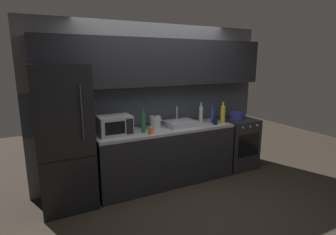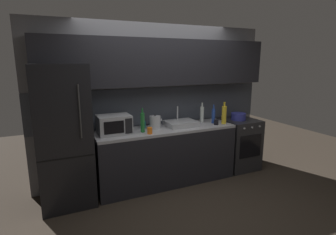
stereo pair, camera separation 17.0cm
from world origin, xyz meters
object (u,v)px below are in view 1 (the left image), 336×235
(kettle, at_px, (155,122))
(mug_dark, at_px, (215,122))
(wine_bottle_clear, at_px, (201,114))
(wine_bottle_green, at_px, (143,122))
(mug_teal, at_px, (143,125))
(cooking_pot, at_px, (236,116))
(microwave, at_px, (115,125))
(wine_bottle_yellow, at_px, (223,114))
(refrigerator, at_px, (64,138))
(oven_range, at_px, (237,143))
(mug_orange, at_px, (151,131))
(wine_bottle_blue, at_px, (212,115))

(kettle, distance_m, mug_dark, 1.02)
(wine_bottle_clear, bearing_deg, wine_bottle_green, -171.61)
(mug_teal, xyz_separation_m, cooking_pot, (1.72, -0.15, 0.01))
(microwave, relative_size, wine_bottle_yellow, 1.27)
(microwave, relative_size, mug_dark, 5.37)
(kettle, relative_size, mug_dark, 2.55)
(microwave, bearing_deg, kettle, 3.54)
(refrigerator, relative_size, mug_teal, 17.32)
(oven_range, xyz_separation_m, microwave, (-2.25, 0.02, 0.58))
(mug_dark, bearing_deg, wine_bottle_green, 176.59)
(wine_bottle_green, xyz_separation_m, mug_dark, (1.24, -0.07, -0.11))
(wine_bottle_clear, xyz_separation_m, mug_orange, (-1.06, -0.30, -0.09))
(microwave, height_order, wine_bottle_blue, wine_bottle_blue)
(wine_bottle_blue, xyz_separation_m, wine_bottle_green, (-1.27, -0.04, 0.02))
(refrigerator, bearing_deg, wine_bottle_green, -3.53)
(oven_range, bearing_deg, mug_dark, -167.16)
(oven_range, distance_m, mug_orange, 1.87)
(microwave, xyz_separation_m, cooking_pot, (2.21, -0.02, -0.07))
(wine_bottle_green, relative_size, wine_bottle_yellow, 0.97)
(mug_dark, height_order, mug_teal, mug_teal)
(refrigerator, xyz_separation_m, oven_range, (2.93, -0.00, -0.50))
(mug_orange, relative_size, mug_teal, 0.86)
(wine_bottle_yellow, relative_size, mug_dark, 4.24)
(wine_bottle_green, distance_m, mug_orange, 0.18)
(oven_range, bearing_deg, mug_teal, 175.00)
(wine_bottle_blue, height_order, wine_bottle_yellow, wine_bottle_yellow)
(wine_bottle_green, relative_size, wine_bottle_clear, 1.04)
(wine_bottle_blue, xyz_separation_m, cooking_pot, (0.54, 0.02, -0.07))
(microwave, distance_m, wine_bottle_green, 0.41)
(microwave, distance_m, mug_orange, 0.52)
(refrigerator, xyz_separation_m, wine_bottle_green, (1.08, -0.07, 0.10))
(wine_bottle_green, bearing_deg, wine_bottle_clear, 8.39)
(wine_bottle_yellow, bearing_deg, kettle, 170.72)
(wine_bottle_yellow, distance_m, mug_teal, 1.35)
(mug_teal, bearing_deg, wine_bottle_yellow, -12.17)
(wine_bottle_green, distance_m, mug_teal, 0.25)
(wine_bottle_yellow, distance_m, mug_dark, 0.19)
(kettle, relative_size, wine_bottle_green, 0.62)
(mug_dark, bearing_deg, wine_bottle_clear, 118.12)
(wine_bottle_blue, bearing_deg, oven_range, 2.12)
(cooking_pot, bearing_deg, mug_orange, -173.49)
(microwave, height_order, wine_bottle_yellow, wine_bottle_yellow)
(microwave, bearing_deg, wine_bottle_blue, -1.43)
(oven_range, distance_m, wine_bottle_green, 1.95)
(kettle, xyz_separation_m, wine_bottle_clear, (0.87, 0.04, 0.04))
(mug_dark, height_order, cooking_pot, cooking_pot)
(refrigerator, height_order, kettle, refrigerator)
(wine_bottle_clear, distance_m, mug_orange, 1.10)
(wine_bottle_yellow, xyz_separation_m, mug_teal, (-1.31, 0.28, -0.10))
(mug_orange, xyz_separation_m, mug_teal, (0.03, 0.35, 0.01))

